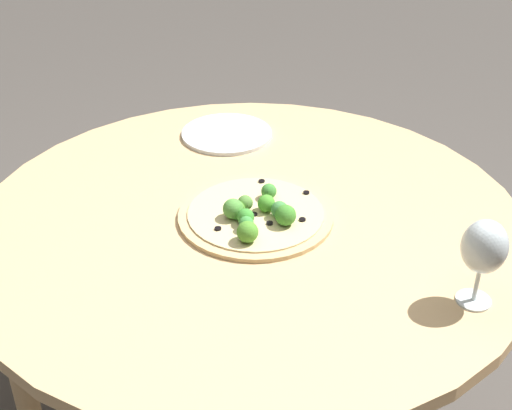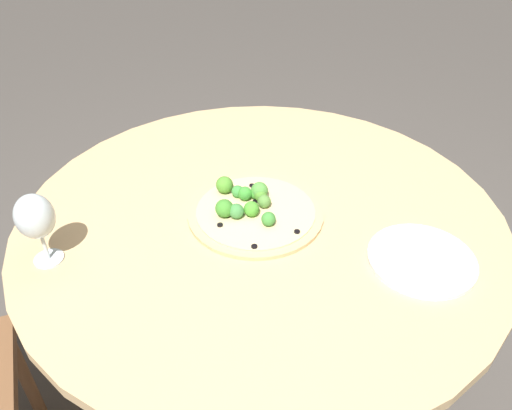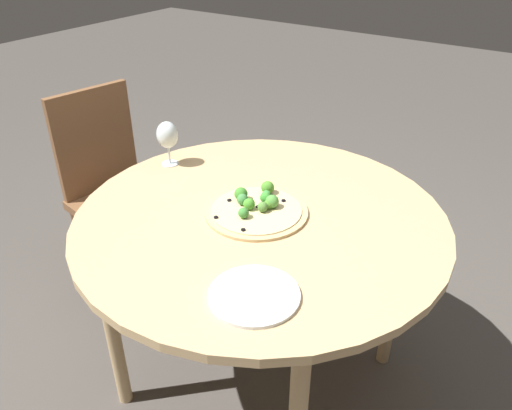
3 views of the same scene
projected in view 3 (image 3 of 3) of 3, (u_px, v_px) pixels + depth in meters
The scene contains 6 objects.
ground_plane at pixel (259, 378), 1.98m from camera, with size 12.00×12.00×0.00m, color #4C4742.
dining_table at pixel (260, 233), 1.62m from camera, with size 1.18×1.18×0.77m.
chair at pixel (115, 187), 2.27m from camera, with size 0.46×0.46×0.94m.
pizza at pixel (257, 208), 1.59m from camera, with size 0.33×0.33×0.06m.
wine_glass at pixel (167, 136), 1.83m from camera, with size 0.08×0.08×0.17m.
plate_near at pixel (254, 295), 1.25m from camera, with size 0.23×0.23×0.01m.
Camera 3 is at (-1.12, -0.75, 1.61)m, focal length 35.00 mm.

